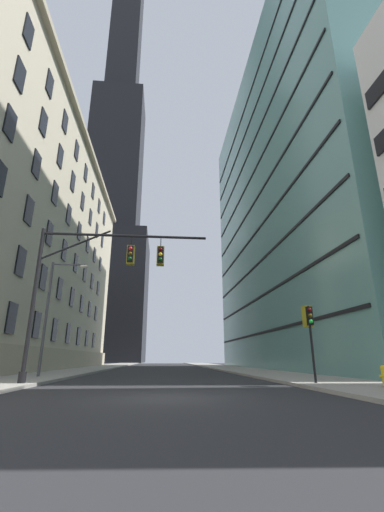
{
  "coord_description": "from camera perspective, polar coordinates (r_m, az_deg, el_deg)",
  "views": [
    {
      "loc": [
        -0.24,
        -11.68,
        1.24
      ],
      "look_at": [
        3.48,
        29.0,
        14.06
      ],
      "focal_mm": 22.96,
      "sensor_mm": 36.0,
      "label": 1
    }
  ],
  "objects": [
    {
      "name": "ground_plane",
      "position": [
        11.75,
        -4.4,
        -23.69
      ],
      "size": [
        102.0,
        160.0,
        0.1
      ],
      "primitive_type": "cube",
      "color": "#28282B"
    },
    {
      "name": "glass_office_midrise",
      "position": [
        47.4,
        20.97,
        8.5
      ],
      "size": [
        18.28,
        43.6,
        42.07
      ],
      "color": "slate",
      "rests_on": "ground"
    },
    {
      "name": "dark_skyscraper",
      "position": [
        125.61,
        -13.49,
        10.49
      ],
      "size": [
        26.9,
        26.9,
        203.42
      ],
      "color": "black",
      "rests_on": "ground"
    },
    {
      "name": "street_lamppost",
      "position": [
        24.37,
        -23.03,
        -7.94
      ],
      "size": [
        2.51,
        0.32,
        7.58
      ],
      "color": "#47474C",
      "rests_on": "sidewalk_left"
    },
    {
      "name": "traffic_light_near_right",
      "position": [
        17.53,
        19.65,
        -10.53
      ],
      "size": [
        0.4,
        0.63,
        3.62
      ],
      "color": "black",
      "rests_on": "sidewalk_right"
    },
    {
      "name": "traffic_signal_mast",
      "position": [
        17.78,
        -14.98,
        -2.35
      ],
      "size": [
        8.9,
        0.63,
        7.76
      ],
      "color": "black",
      "rests_on": "sidewalk_left"
    }
  ]
}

